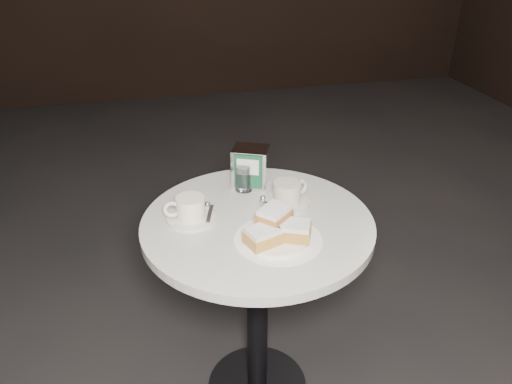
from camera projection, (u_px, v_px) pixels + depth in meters
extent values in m
cylinder|color=black|center=(257.00, 315.00, 1.68)|extent=(0.07, 0.07, 0.70)
cylinder|color=silver|center=(258.00, 224.00, 1.50)|extent=(0.70, 0.70, 0.03)
cylinder|color=white|center=(278.00, 239.00, 1.41)|extent=(0.31, 0.31, 0.00)
cylinder|color=white|center=(276.00, 238.00, 1.40)|extent=(0.19, 0.19, 0.01)
cube|color=gold|center=(263.00, 238.00, 1.36)|extent=(0.11, 0.10, 0.03)
cube|color=white|center=(263.00, 231.00, 1.35)|extent=(0.10, 0.09, 0.01)
cube|color=#B98439|center=(294.00, 232.00, 1.38)|extent=(0.11, 0.10, 0.03)
cube|color=white|center=(294.00, 225.00, 1.37)|extent=(0.10, 0.09, 0.01)
cube|color=#BA7439|center=(274.00, 217.00, 1.40)|extent=(0.12, 0.11, 0.03)
cube|color=white|center=(274.00, 210.00, 1.39)|extent=(0.11, 0.10, 0.01)
cylinder|color=silver|center=(191.00, 218.00, 1.50)|extent=(0.15, 0.15, 0.01)
cylinder|color=white|center=(191.00, 207.00, 1.48)|extent=(0.09, 0.09, 0.07)
cylinder|color=#895E4B|center=(190.00, 199.00, 1.46)|extent=(0.08, 0.08, 0.00)
torus|color=silver|center=(172.00, 209.00, 1.47)|extent=(0.05, 0.01, 0.05)
cube|color=silver|center=(210.00, 214.00, 1.50)|extent=(0.04, 0.10, 0.00)
sphere|color=silver|center=(208.00, 205.00, 1.54)|extent=(0.02, 0.02, 0.02)
cylinder|color=beige|center=(287.00, 203.00, 1.58)|extent=(0.19, 0.19, 0.01)
cylinder|color=silver|center=(287.00, 192.00, 1.56)|extent=(0.11, 0.11, 0.07)
cylinder|color=#835A47|center=(287.00, 185.00, 1.54)|extent=(0.10, 0.10, 0.00)
torus|color=beige|center=(301.00, 187.00, 1.58)|extent=(0.05, 0.03, 0.05)
cube|color=silver|center=(272.00, 206.00, 1.54)|extent=(0.07, 0.09, 0.00)
sphere|color=silver|center=(263.00, 198.00, 1.58)|extent=(0.02, 0.02, 0.02)
cylinder|color=white|center=(244.00, 176.00, 1.64)|extent=(0.08, 0.08, 0.10)
cylinder|color=white|center=(244.00, 177.00, 1.64)|extent=(0.07, 0.07, 0.08)
cylinder|color=silver|center=(253.00, 171.00, 1.67)|extent=(0.07, 0.07, 0.10)
cylinder|color=silver|center=(253.00, 172.00, 1.67)|extent=(0.06, 0.06, 0.09)
cube|color=silver|center=(251.00, 167.00, 1.66)|extent=(0.14, 0.13, 0.14)
cube|color=#175134|center=(248.00, 172.00, 1.61)|extent=(0.09, 0.04, 0.12)
cube|color=white|center=(248.00, 167.00, 1.60)|extent=(0.07, 0.03, 0.05)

